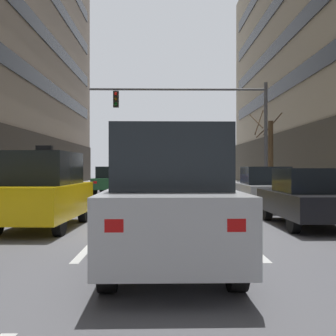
# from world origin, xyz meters

# --- Properties ---
(ground_plane) EXTENTS (120.00, 120.00, 0.00)m
(ground_plane) POSITION_xyz_m (0.00, 0.00, 0.00)
(ground_plane) COLOR slate
(lane_stripe_l1_s3) EXTENTS (0.16, 2.00, 0.01)m
(lane_stripe_l1_s3) POSITION_xyz_m (-1.62, -3.00, 0.00)
(lane_stripe_l1_s3) COLOR silver
(lane_stripe_l1_s3) RESTS_ON ground
(lane_stripe_l1_s4) EXTENTS (0.16, 2.00, 0.01)m
(lane_stripe_l1_s4) POSITION_xyz_m (-1.62, 2.00, 0.00)
(lane_stripe_l1_s4) COLOR silver
(lane_stripe_l1_s4) RESTS_ON ground
(lane_stripe_l1_s5) EXTENTS (0.16, 2.00, 0.01)m
(lane_stripe_l1_s5) POSITION_xyz_m (-1.62, 7.00, 0.00)
(lane_stripe_l1_s5) COLOR silver
(lane_stripe_l1_s5) RESTS_ON ground
(lane_stripe_l1_s6) EXTENTS (0.16, 2.00, 0.01)m
(lane_stripe_l1_s6) POSITION_xyz_m (-1.62, 12.00, 0.00)
(lane_stripe_l1_s6) COLOR silver
(lane_stripe_l1_s6) RESTS_ON ground
(lane_stripe_l1_s7) EXTENTS (0.16, 2.00, 0.01)m
(lane_stripe_l1_s7) POSITION_xyz_m (-1.62, 17.00, 0.00)
(lane_stripe_l1_s7) COLOR silver
(lane_stripe_l1_s7) RESTS_ON ground
(lane_stripe_l1_s8) EXTENTS (0.16, 2.00, 0.01)m
(lane_stripe_l1_s8) POSITION_xyz_m (-1.62, 22.00, 0.00)
(lane_stripe_l1_s8) COLOR silver
(lane_stripe_l1_s8) RESTS_ON ground
(lane_stripe_l1_s9) EXTENTS (0.16, 2.00, 0.01)m
(lane_stripe_l1_s9) POSITION_xyz_m (-1.62, 27.00, 0.00)
(lane_stripe_l1_s9) COLOR silver
(lane_stripe_l1_s9) RESTS_ON ground
(lane_stripe_l1_s10) EXTENTS (0.16, 2.00, 0.01)m
(lane_stripe_l1_s10) POSITION_xyz_m (-1.62, 32.00, 0.00)
(lane_stripe_l1_s10) COLOR silver
(lane_stripe_l1_s10) RESTS_ON ground
(lane_stripe_l2_s3) EXTENTS (0.16, 2.00, 0.01)m
(lane_stripe_l2_s3) POSITION_xyz_m (1.62, -3.00, 0.00)
(lane_stripe_l2_s3) COLOR silver
(lane_stripe_l2_s3) RESTS_ON ground
(lane_stripe_l2_s4) EXTENTS (0.16, 2.00, 0.01)m
(lane_stripe_l2_s4) POSITION_xyz_m (1.62, 2.00, 0.00)
(lane_stripe_l2_s4) COLOR silver
(lane_stripe_l2_s4) RESTS_ON ground
(lane_stripe_l2_s5) EXTENTS (0.16, 2.00, 0.01)m
(lane_stripe_l2_s5) POSITION_xyz_m (1.62, 7.00, 0.00)
(lane_stripe_l2_s5) COLOR silver
(lane_stripe_l2_s5) RESTS_ON ground
(lane_stripe_l2_s6) EXTENTS (0.16, 2.00, 0.01)m
(lane_stripe_l2_s6) POSITION_xyz_m (1.62, 12.00, 0.00)
(lane_stripe_l2_s6) COLOR silver
(lane_stripe_l2_s6) RESTS_ON ground
(lane_stripe_l2_s7) EXTENTS (0.16, 2.00, 0.01)m
(lane_stripe_l2_s7) POSITION_xyz_m (1.62, 17.00, 0.00)
(lane_stripe_l2_s7) COLOR silver
(lane_stripe_l2_s7) RESTS_ON ground
(lane_stripe_l2_s8) EXTENTS (0.16, 2.00, 0.01)m
(lane_stripe_l2_s8) POSITION_xyz_m (1.62, 22.00, 0.00)
(lane_stripe_l2_s8) COLOR silver
(lane_stripe_l2_s8) RESTS_ON ground
(lane_stripe_l2_s9) EXTENTS (0.16, 2.00, 0.01)m
(lane_stripe_l2_s9) POSITION_xyz_m (1.62, 27.00, 0.00)
(lane_stripe_l2_s9) COLOR silver
(lane_stripe_l2_s9) RESTS_ON ground
(lane_stripe_l2_s10) EXTENTS (0.16, 2.00, 0.01)m
(lane_stripe_l2_s10) POSITION_xyz_m (1.62, 32.00, 0.00)
(lane_stripe_l2_s10) COLOR silver
(lane_stripe_l2_s10) RESTS_ON ground
(car_driving_0) EXTENTS (1.96, 4.57, 2.20)m
(car_driving_0) POSITION_xyz_m (-0.04, -4.22, 1.10)
(car_driving_0) COLOR black
(car_driving_0) RESTS_ON ground
(taxi_driving_1) EXTENTS (1.87, 4.42, 1.83)m
(taxi_driving_1) POSITION_xyz_m (-0.15, 11.22, 0.82)
(taxi_driving_1) COLOR black
(taxi_driving_1) RESTS_ON ground
(car_driving_2) EXTENTS (1.91, 4.47, 1.67)m
(car_driving_2) POSITION_xyz_m (-3.27, 15.46, 0.82)
(car_driving_2) COLOR black
(car_driving_2) RESTS_ON ground
(taxi_driving_3) EXTENTS (1.96, 4.60, 1.90)m
(taxi_driving_3) POSITION_xyz_m (0.09, 3.63, 0.85)
(taxi_driving_3) COLOR black
(taxi_driving_3) RESTS_ON ground
(car_driving_4) EXTENTS (2.03, 4.68, 1.74)m
(car_driving_4) POSITION_xyz_m (0.09, 27.40, 0.86)
(car_driving_4) COLOR black
(car_driving_4) RESTS_ON ground
(taxi_driving_5) EXTENTS (1.91, 4.23, 2.18)m
(taxi_driving_5) POSITION_xyz_m (-3.26, 0.24, 1.00)
(taxi_driving_5) COLOR black
(taxi_driving_5) RESTS_ON ground
(taxi_driving_6) EXTENTS (1.83, 4.23, 1.75)m
(taxi_driving_6) POSITION_xyz_m (-3.28, 26.58, 0.78)
(taxi_driving_6) COLOR black
(taxi_driving_6) RESTS_ON ground
(car_parked_1) EXTENTS (1.80, 4.24, 1.59)m
(car_parked_1) POSITION_xyz_m (3.81, 0.52, 0.78)
(car_parked_1) COLOR black
(car_parked_1) RESTS_ON ground
(car_parked_2) EXTENTS (1.90, 4.40, 1.64)m
(car_parked_2) POSITION_xyz_m (3.81, 5.50, 0.81)
(car_parked_2) COLOR black
(car_parked_2) RESTS_ON ground
(traffic_signal_0) EXTENTS (9.26, 0.35, 5.90)m
(traffic_signal_0) POSITION_xyz_m (2.32, 11.20, 4.33)
(traffic_signal_0) COLOR #4C4C51
(traffic_signal_0) RESTS_ON sidewalk_right
(street_tree_0) EXTENTS (1.94, 2.16, 5.06)m
(street_tree_0) POSITION_xyz_m (6.36, 14.70, 2.45)
(street_tree_0) COLOR #4C3823
(street_tree_0) RESTS_ON sidewalk_right
(pedestrian_0) EXTENTS (0.46, 0.35, 1.60)m
(pedestrian_0) POSITION_xyz_m (7.20, 17.48, 1.06)
(pedestrian_0) COLOR black
(pedestrian_0) RESTS_ON sidewalk_right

